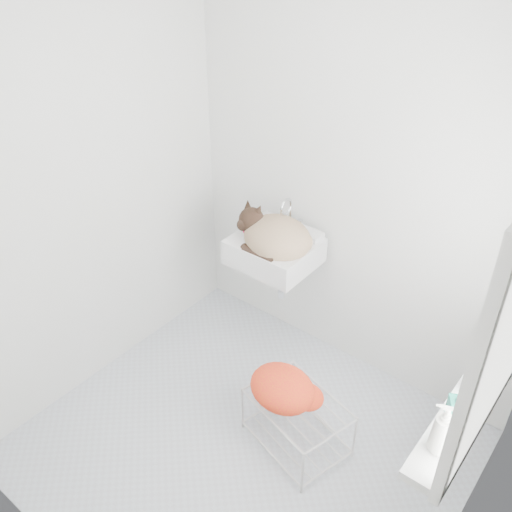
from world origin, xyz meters
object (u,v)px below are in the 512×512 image
Objects in this scene: wire_rack at (297,423)px; bottle_b at (455,422)px; cat at (275,236)px; bottle_c at (476,388)px; bottle_a at (438,449)px; sink at (275,240)px.

bottle_b is at bearing -7.58° from wire_rack.
cat reaches higher than bottle_b.
bottle_a is at bearing -90.00° from bottle_c.
cat is 3.22× the size of bottle_c.
sink is 1.43m from bottle_c.
sink is 3.12× the size of bottle_c.
bottle_a is 0.39m from bottle_c.
bottle_a is (0.79, -0.27, 0.70)m from wire_rack.
cat is at bearing 163.58° from bottle_c.
cat reaches higher than bottle_c.
wire_rack is 1.06m from bottle_b.
cat is 1.57m from bottle_a.
cat reaches higher than bottle_a.
bottle_a reaches higher than bottle_c.
wire_rack is at bearing -171.37° from bottle_c.
sink is 1.58m from bottle_a.
bottle_a is at bearing -90.00° from bottle_b.
cat is 1.49m from bottle_b.
bottle_b is (1.35, -0.62, -0.04)m from cat.
sink is at bearing 139.33° from cat.
bottle_a is 1.11× the size of bottle_b.
sink is at bearing 149.50° from bottle_a.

